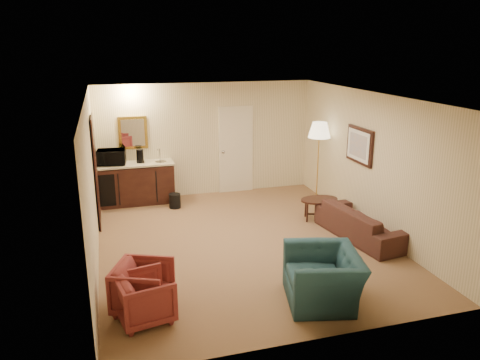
# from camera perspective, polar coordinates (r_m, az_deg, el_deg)

# --- Properties ---
(ground) EXTENTS (6.00, 6.00, 0.00)m
(ground) POSITION_cam_1_polar(r_m,az_deg,el_deg) (8.50, 0.35, -7.59)
(ground) COLOR olive
(ground) RESTS_ON ground
(room_walls) EXTENTS (5.02, 6.01, 2.61)m
(room_walls) POSITION_cam_1_polar(r_m,az_deg,el_deg) (8.65, -1.70, 4.81)
(room_walls) COLOR beige
(room_walls) RESTS_ON ground
(wetbar_cabinet) EXTENTS (1.64, 0.58, 0.92)m
(wetbar_cabinet) POSITION_cam_1_polar(r_m,az_deg,el_deg) (10.61, -12.46, -0.39)
(wetbar_cabinet) COLOR #361B11
(wetbar_cabinet) RESTS_ON ground
(sofa) EXTENTS (0.84, 2.01, 0.76)m
(sofa) POSITION_cam_1_polar(r_m,az_deg,el_deg) (8.84, 14.61, -4.50)
(sofa) COLOR black
(sofa) RESTS_ON ground
(teal_armchair) EXTENTS (0.95, 1.23, 0.96)m
(teal_armchair) POSITION_cam_1_polar(r_m,az_deg,el_deg) (6.61, 10.14, -10.62)
(teal_armchair) COLOR #214B54
(teal_armchair) RESTS_ON ground
(rose_chair_near) EXTENTS (0.74, 0.78, 0.69)m
(rose_chair_near) POSITION_cam_1_polar(r_m,az_deg,el_deg) (6.28, -11.52, -13.69)
(rose_chair_near) COLOR brown
(rose_chair_near) RESTS_ON ground
(rose_chair_far) EXTENTS (0.89, 0.91, 0.73)m
(rose_chair_far) POSITION_cam_1_polar(r_m,az_deg,el_deg) (6.49, -11.74, -12.40)
(rose_chair_far) COLOR brown
(rose_chair_far) RESTS_ON ground
(coffee_table) EXTENTS (0.89, 0.73, 0.44)m
(coffee_table) POSITION_cam_1_polar(r_m,az_deg,el_deg) (9.60, 9.59, -3.52)
(coffee_table) COLOR black
(coffee_table) RESTS_ON ground
(floor_lamp) EXTENTS (0.62, 0.62, 1.83)m
(floor_lamp) POSITION_cam_1_polar(r_m,az_deg,el_deg) (10.40, 9.47, 2.04)
(floor_lamp) COLOR gold
(floor_lamp) RESTS_ON ground
(waste_bin) EXTENTS (0.26, 0.26, 0.31)m
(waste_bin) POSITION_cam_1_polar(r_m,az_deg,el_deg) (10.25, -7.94, -2.53)
(waste_bin) COLOR black
(waste_bin) RESTS_ON ground
(microwave) EXTENTS (0.63, 0.40, 0.40)m
(microwave) POSITION_cam_1_polar(r_m,az_deg,el_deg) (10.46, -15.43, 2.91)
(microwave) COLOR black
(microwave) RESTS_ON wetbar_cabinet
(coffee_maker) EXTENTS (0.16, 0.16, 0.30)m
(coffee_maker) POSITION_cam_1_polar(r_m,az_deg,el_deg) (10.49, -12.10, 2.88)
(coffee_maker) COLOR black
(coffee_maker) RESTS_ON wetbar_cabinet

